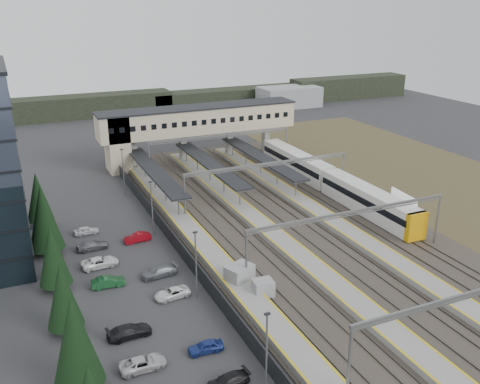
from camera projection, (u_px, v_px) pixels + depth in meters
name	position (u px, v px, depth m)	size (l,w,h in m)	color
ground	(234.00, 255.00, 69.27)	(220.00, 220.00, 0.00)	#2B2B2D
conifer_row	(56.00, 267.00, 55.88)	(4.42, 49.82, 9.50)	black
car_park	(145.00, 307.00, 56.42)	(10.60, 44.14, 1.28)	#B4B5B9
lampposts	(171.00, 231.00, 65.80)	(0.50, 53.25, 8.07)	slate
fence	(174.00, 242.00, 70.73)	(0.08, 90.00, 2.00)	#26282B
relay_cabin_near	(239.00, 276.00, 61.55)	(3.66, 3.22, 2.54)	gray
relay_cabin_far	(263.00, 289.00, 59.23)	(2.39, 2.05, 2.05)	gray
rail_corridor	(280.00, 227.00, 77.03)	(34.00, 90.00, 0.92)	#363129
canopies	(210.00, 164.00, 93.77)	(23.10, 30.00, 3.28)	black
footbridge	(186.00, 124.00, 105.53)	(40.40, 6.40, 11.20)	#C0B693
gantries	(305.00, 191.00, 74.38)	(28.40, 62.28, 7.17)	slate
train	(330.00, 181.00, 90.37)	(3.14, 43.68, 3.95)	silver
billboard	(403.00, 204.00, 76.90)	(0.60, 5.98, 5.08)	slate
scrub_east	(465.00, 194.00, 90.75)	(34.00, 120.00, 0.06)	#464125
treeline_far	(184.00, 101.00, 156.54)	(170.00, 19.00, 7.00)	black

